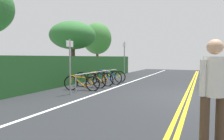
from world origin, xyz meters
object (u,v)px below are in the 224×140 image
Objects in this scene: bicycle_0 at (82,83)px; pedestrian at (214,87)px; bicycle_4 at (111,76)px; bicycle_2 at (100,79)px; bike_rack at (100,75)px; bicycle_3 at (108,77)px; sign_post_near at (70,61)px; tree_far_right at (97,39)px; tree_mid at (73,36)px; bicycle_1 at (90,80)px; sign_post_far at (124,57)px.

bicycle_0 is 0.97× the size of pedestrian.
bicycle_2 is at bearing -177.99° from bicycle_4.
pedestrian is at bearing -137.89° from bike_rack.
bicycle_0 is 0.94× the size of bicycle_3.
sign_post_near is (-2.66, -0.13, 0.76)m from bike_rack.
bicycle_2 is 0.95× the size of bicycle_4.
bicycle_3 is 3.56m from sign_post_near.
bike_rack is 2.46× the size of pedestrian.
tree_mid is at bearing -169.84° from tree_far_right.
bicycle_3 is 0.82× the size of sign_post_near.
sign_post_near reaches higher than bicycle_1.
bicycle_1 is 7.01m from pedestrian.
tree_mid is (1.77, 2.96, 2.32)m from bike_rack.
bicycle_1 reaches higher than bicycle_4.
tree_far_right reaches higher than sign_post_near.
tree_far_right reaches higher than bike_rack.
sign_post_near reaches higher than bicycle_4.
bike_rack reaches higher than bicycle_2.
tree_far_right reaches higher than pedestrian.
tree_mid reaches higher than bicycle_1.
sign_post_near reaches higher than bicycle_3.
bicycle_2 is 0.77m from bicycle_3.
bicycle_1 is 0.40× the size of tree_far_right.
bicycle_4 is 3.84m from tree_mid.
sign_post_far is at bearing -5.99° from bicycle_2.
bicycle_3 is at bearing 0.62° from sign_post_near.
bicycle_3 is at bearing -167.74° from bicycle_4.
tree_far_right reaches higher than sign_post_far.
bike_rack is 7.45m from pedestrian.
pedestrian reaches higher than bicycle_0.
bicycle_4 is at bearing 2.80° from sign_post_near.
bicycle_4 is 1.71m from sign_post_far.
sign_post_near is 10.20m from tree_far_right.
sign_post_far is (2.80, -0.27, 0.91)m from bike_rack.
tree_far_right is (12.08, 8.80, 2.12)m from pedestrian.
tree_far_right is at bearing 30.10° from bicycle_2.
bicycle_2 is (1.68, 0.02, 0.02)m from bicycle_0.
sign_post_near is at bearing 178.53° from sign_post_far.
bicycle_4 is (0.78, 0.17, -0.03)m from bicycle_3.
bicycle_2 is 0.37× the size of tree_far_right.
bicycle_4 is (1.54, 0.05, -0.00)m from bicycle_2.
tree_far_right is (5.01, 3.74, 2.79)m from bicycle_4.
bicycle_0 is at bearing 176.53° from sign_post_far.
pedestrian reaches higher than bike_rack.
bicycle_1 is 4.55m from tree_mid.
sign_post_near is at bearing 59.52° from pedestrian.
bicycle_3 is at bearing -8.29° from bicycle_1.
bicycle_2 is at bearing 174.01° from sign_post_far.
sign_post_far is (8.31, 4.71, 0.45)m from pedestrian.
pedestrian is (-6.29, -4.89, 0.64)m from bicycle_3.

